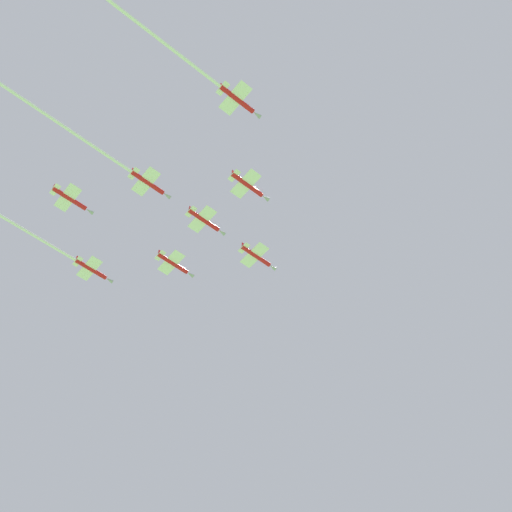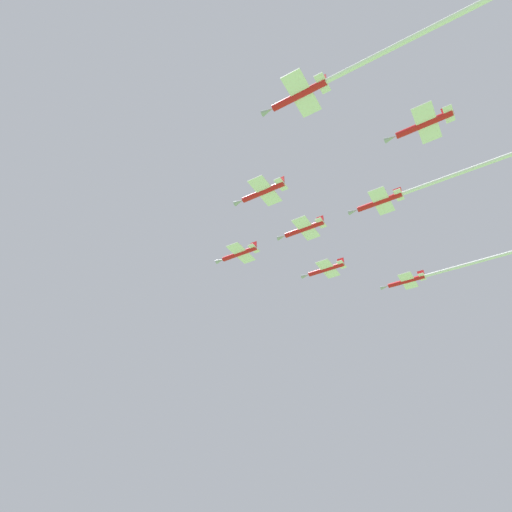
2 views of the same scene
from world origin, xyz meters
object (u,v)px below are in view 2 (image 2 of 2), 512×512
(jet_port_inner, at_px, (262,192))
(jet_port_trail, at_px, (505,157))
(jet_starboard_outer, at_px, (443,22))
(jet_starboard_trail, at_px, (422,125))
(jet_lead, at_px, (239,254))
(jet_starboard_inner, at_px, (325,270))
(jet_port_outer, at_px, (303,229))

(jet_port_inner, height_order, jet_port_trail, jet_port_trail)
(jet_starboard_outer, height_order, jet_starboard_trail, jet_starboard_outer)
(jet_port_trail, bearing_deg, jet_lead, 90.00)
(jet_port_inner, distance_m, jet_starboard_inner, 36.22)
(jet_starboard_inner, bearing_deg, jet_starboard_outer, -141.15)
(jet_starboard_outer, bearing_deg, jet_lead, 59.65)
(jet_port_inner, bearing_deg, jet_port_outer, -5.71)
(jet_port_trail, bearing_deg, jet_starboard_outer, 171.14)
(jet_starboard_inner, relative_size, jet_starboard_outer, 0.18)
(jet_port_outer, bearing_deg, jet_port_trail, -90.00)
(jet_starboard_outer, distance_m, jet_starboard_trail, 19.62)
(jet_port_outer, bearing_deg, jet_starboard_outer, -130.81)
(jet_port_trail, bearing_deg, jet_port_outer, 90.00)
(jet_lead, relative_size, jet_starboard_outer, 0.18)
(jet_starboard_inner, bearing_deg, jet_port_trail, -110.13)
(jet_port_inner, height_order, jet_port_outer, jet_port_outer)
(jet_starboard_inner, distance_m, jet_port_outer, 18.26)
(jet_port_outer, xyz_separation_m, jet_port_trail, (-39.08, -27.16, -0.04))
(jet_starboard_inner, xyz_separation_m, jet_starboard_outer, (-66.94, 19.64, 0.84))
(jet_port_outer, height_order, jet_port_trail, jet_port_outer)
(jet_starboard_inner, xyz_separation_m, jet_port_outer, (-11.82, 13.84, 1.53))
(jet_port_inner, distance_m, jet_starboard_outer, 47.36)
(jet_port_inner, bearing_deg, jet_port_trail, -69.87)
(jet_port_inner, xyz_separation_m, jet_starboard_inner, (20.67, -29.74, -0.57))
(jet_lead, relative_size, jet_starboard_trail, 1.00)
(jet_lead, relative_size, jet_port_outer, 1.00)
(jet_port_trail, height_order, jet_starboard_trail, jet_port_trail)
(jet_starboard_trail, bearing_deg, jet_lead, 71.57)
(jet_port_inner, relative_size, jet_starboard_outer, 0.18)
(jet_starboard_outer, relative_size, jet_port_trail, 0.95)
(jet_lead, xyz_separation_m, jet_port_inner, (-25.21, 4.54, -0.47))
(jet_port_outer, bearing_deg, jet_starboard_inner, 5.71)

